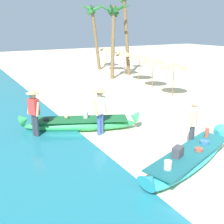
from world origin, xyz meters
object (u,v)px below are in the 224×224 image
(person_tourist_customer, at_px, (193,123))
(person_vendor_assistant, at_px, (34,111))
(palm_tree_mid_cluster, at_px, (93,16))
(boat_green_midground, at_px, (80,124))
(person_vendor_hatted, at_px, (100,108))
(palm_tree_tall_inland, at_px, (114,18))
(palm_tree_leaning_seaward, at_px, (124,4))
(boat_cyan_foreground, at_px, (190,158))

(person_tourist_customer, height_order, person_vendor_assistant, person_vendor_assistant)
(person_vendor_assistant, xyz_separation_m, palm_tree_mid_cluster, (8.87, 12.84, 3.62))
(boat_green_midground, relative_size, palm_tree_mid_cluster, 0.74)
(person_vendor_hatted, relative_size, palm_tree_mid_cluster, 0.31)
(person_vendor_hatted, xyz_separation_m, person_vendor_assistant, (-2.13, 0.86, 0.02))
(palm_tree_tall_inland, relative_size, palm_tree_leaning_seaward, 0.83)
(person_vendor_hatted, xyz_separation_m, palm_tree_tall_inland, (6.14, 9.27, 3.36))
(boat_cyan_foreground, relative_size, person_vendor_assistant, 2.48)
(boat_green_midground, height_order, palm_tree_mid_cluster, palm_tree_mid_cluster)
(palm_tree_tall_inland, xyz_separation_m, palm_tree_mid_cluster, (0.60, 4.43, 0.28))
(person_tourist_customer, xyz_separation_m, palm_tree_leaning_seaward, (5.57, 12.57, 4.47))
(person_tourist_customer, bearing_deg, palm_tree_tall_inland, 70.21)
(boat_green_midground, distance_m, palm_tree_leaning_seaward, 13.13)
(person_tourist_customer, bearing_deg, palm_tree_mid_cluster, 73.36)
(boat_cyan_foreground, height_order, palm_tree_tall_inland, palm_tree_tall_inland)
(person_tourist_customer, relative_size, palm_tree_leaning_seaward, 0.26)
(person_tourist_customer, distance_m, palm_tree_tall_inland, 13.13)
(person_vendor_hatted, height_order, palm_tree_leaning_seaward, palm_tree_leaning_seaward)
(boat_green_midground, relative_size, palm_tree_tall_inland, 0.78)
(boat_cyan_foreground, relative_size, person_tourist_customer, 2.60)
(boat_cyan_foreground, xyz_separation_m, person_vendor_assistant, (-3.25, 4.19, 0.79))
(person_vendor_assistant, bearing_deg, boat_cyan_foreground, -52.25)
(person_vendor_assistant, relative_size, palm_tree_leaning_seaward, 0.27)
(boat_green_midground, distance_m, person_vendor_hatted, 1.18)
(palm_tree_leaning_seaward, bearing_deg, palm_tree_tall_inland, -153.50)
(boat_green_midground, relative_size, palm_tree_leaning_seaward, 0.65)
(palm_tree_tall_inland, bearing_deg, boat_green_midground, -127.81)
(boat_green_midground, xyz_separation_m, person_vendor_assistant, (-1.67, 0.09, 0.78))
(boat_cyan_foreground, distance_m, person_vendor_hatted, 3.60)
(palm_tree_tall_inland, bearing_deg, palm_tree_mid_cluster, 82.30)
(boat_cyan_foreground, xyz_separation_m, person_tourist_customer, (0.73, 0.68, 0.72))
(person_vendor_assistant, relative_size, palm_tree_mid_cluster, 0.31)
(palm_tree_leaning_seaward, height_order, palm_tree_mid_cluster, palm_tree_leaning_seaward)
(boat_green_midground, bearing_deg, boat_cyan_foreground, -69.05)
(boat_green_midground, bearing_deg, palm_tree_mid_cluster, 60.91)
(person_vendor_assistant, height_order, palm_tree_leaning_seaward, palm_tree_leaning_seaward)
(boat_green_midground, distance_m, person_tourist_customer, 4.19)
(palm_tree_mid_cluster, bearing_deg, person_tourist_customer, -106.64)
(person_vendor_hatted, relative_size, palm_tree_tall_inland, 0.32)
(person_tourist_customer, xyz_separation_m, palm_tree_mid_cluster, (4.89, 16.36, 3.68))
(person_vendor_hatted, distance_m, person_tourist_customer, 3.24)
(person_vendor_assistant, bearing_deg, palm_tree_leaning_seaward, 43.45)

